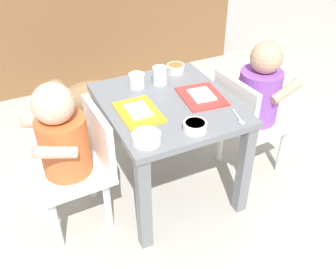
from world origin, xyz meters
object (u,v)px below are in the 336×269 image
at_px(seated_child_left, 67,142).
at_px(food_tray_right, 202,96).
at_px(seated_child_right, 257,96).
at_px(cereal_bowl_right_side, 176,68).
at_px(water_cup_right, 137,81).
at_px(food_tray_left, 139,112).
at_px(water_cup_left, 160,77).
at_px(spoon_by_left_tray, 239,119).
at_px(veggie_bowl_near, 147,138).
at_px(dog, 94,97).
at_px(veggie_bowl_far, 194,126).
at_px(dining_table, 168,120).

height_order(seated_child_left, food_tray_right, seated_child_left).
height_order(seated_child_right, cereal_bowl_right_side, seated_child_right).
bearing_deg(water_cup_right, food_tray_left, -110.36).
bearing_deg(seated_child_left, cereal_bowl_right_side, 22.91).
bearing_deg(water_cup_left, food_tray_left, -133.60).
bearing_deg(seated_child_left, water_cup_right, 27.74).
bearing_deg(seated_child_left, spoon_by_left_tray, -19.52).
xyz_separation_m(seated_child_right, spoon_by_left_tray, (-0.23, -0.19, 0.06)).
bearing_deg(water_cup_left, food_tray_right, -60.56).
height_order(food_tray_left, cereal_bowl_right_side, cereal_bowl_right_side).
bearing_deg(seated_child_right, water_cup_right, 157.11).
distance_m(food_tray_left, water_cup_right, 0.20).
relative_size(water_cup_right, veggie_bowl_near, 0.68).
distance_m(water_cup_right, cereal_bowl_right_side, 0.21).
bearing_deg(water_cup_left, dog, 113.63).
xyz_separation_m(seated_child_left, food_tray_right, (0.54, -0.01, 0.06)).
bearing_deg(veggie_bowl_near, food_tray_right, 29.96).
xyz_separation_m(dog, veggie_bowl_near, (-0.02, -0.78, 0.26)).
bearing_deg(water_cup_right, food_tray_right, -44.44).
height_order(dog, veggie_bowl_far, veggie_bowl_far).
bearing_deg(seated_child_left, food_tray_right, -1.19).
bearing_deg(dog, seated_child_right, -47.54).
bearing_deg(veggie_bowl_near, seated_child_right, 16.58).
distance_m(veggie_bowl_far, spoon_by_left_tray, 0.18).
distance_m(food_tray_left, water_cup_left, 0.24).
bearing_deg(food_tray_left, water_cup_left, 46.40).
bearing_deg(water_cup_right, seated_child_left, -152.26).
xyz_separation_m(dining_table, veggie_bowl_far, (-0.00, -0.21, 0.10)).
xyz_separation_m(seated_child_right, food_tray_right, (-0.27, 0.01, 0.07)).
bearing_deg(veggie_bowl_far, water_cup_right, 98.72).
bearing_deg(food_tray_left, veggie_bowl_near, -103.60).
distance_m(veggie_bowl_near, spoon_by_left_tray, 0.35).
relative_size(water_cup_left, cereal_bowl_right_side, 0.94).
height_order(seated_child_left, water_cup_right, seated_child_left).
distance_m(dining_table, seated_child_right, 0.40).
bearing_deg(water_cup_right, water_cup_left, -9.39).
bearing_deg(food_tray_left, veggie_bowl_far, -55.40).
height_order(seated_child_right, water_cup_left, seated_child_right).
distance_m(seated_child_left, food_tray_right, 0.54).
bearing_deg(food_tray_left, food_tray_right, 0.00).
height_order(seated_child_right, spoon_by_left_tray, seated_child_right).
distance_m(seated_child_right, food_tray_right, 0.28).
distance_m(dog, water_cup_right, 0.50).
bearing_deg(seated_child_right, spoon_by_left_tray, -140.15).
relative_size(seated_child_left, dog, 1.34).
xyz_separation_m(food_tray_left, water_cup_right, (0.07, 0.19, 0.02)).
height_order(dog, veggie_bowl_near, veggie_bowl_near).
xyz_separation_m(cereal_bowl_right_side, spoon_by_left_tray, (0.04, -0.43, -0.02)).
relative_size(seated_child_left, water_cup_left, 8.53).
relative_size(food_tray_left, spoon_by_left_tray, 2.02).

